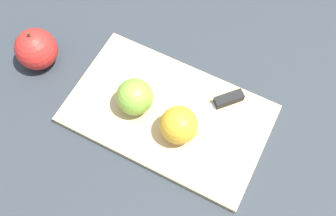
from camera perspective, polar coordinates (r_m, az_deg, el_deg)
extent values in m
plane|color=#282D33|center=(0.82, 0.00, -1.08)|extent=(4.00, 4.00, 0.00)
cube|color=tan|center=(0.81, 0.00, -0.86)|extent=(0.41, 0.25, 0.01)
sphere|color=olive|center=(0.78, -4.87, 1.60)|extent=(0.07, 0.07, 0.07)
cylinder|color=#EFE5C6|center=(0.79, -4.58, 1.97)|extent=(0.07, 0.01, 0.07)
sphere|color=gold|center=(0.75, 1.59, -2.50)|extent=(0.08, 0.08, 0.08)
cylinder|color=#EFE5C6|center=(0.75, 1.08, -2.51)|extent=(0.04, 0.06, 0.07)
cube|color=silver|center=(0.81, 4.28, -0.51)|extent=(0.06, 0.07, 0.00)
cube|color=black|center=(0.82, 8.81, 1.31)|extent=(0.06, 0.06, 0.02)
cylinder|color=#EFE5C6|center=(0.80, 5.62, -2.19)|extent=(0.06, 0.06, 0.01)
sphere|color=red|center=(0.89, -18.57, 8.09)|extent=(0.09, 0.09, 0.09)
cylinder|color=#4C3319|center=(0.85, -19.56, 10.01)|extent=(0.01, 0.00, 0.01)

